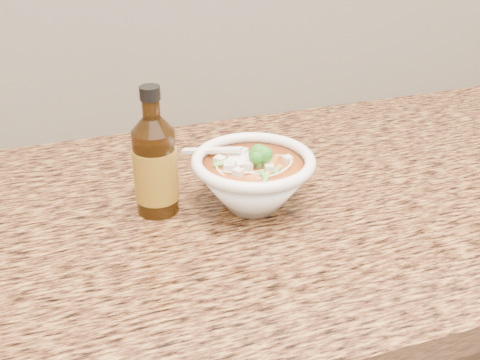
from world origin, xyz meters
name	(u,v)px	position (x,y,z in m)	size (l,w,h in m)	color
counter_slab	(286,205)	(0.00, 1.68, 0.88)	(4.00, 0.68, 0.04)	olive
soup_bowl	(253,180)	(-0.06, 1.66, 0.94)	(0.18, 0.18, 0.10)	white
hot_sauce_bottle	(155,166)	(-0.19, 1.69, 0.97)	(0.07, 0.07, 0.19)	#371E07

